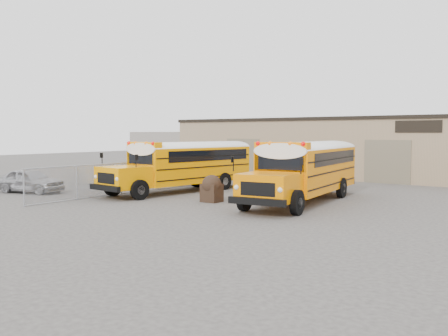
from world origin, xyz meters
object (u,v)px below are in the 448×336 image
Objects in this scene: car_white at (139,173)px; car_dark at (181,171)px; school_bus_right at (341,160)px; tarp_bundle at (212,188)px; car_silver at (30,181)px; school_bus_left at (252,158)px.

car_white is 2.98m from car_dark.
school_bus_right reaches higher than tarp_bundle.
car_silver reaches higher than car_white.
school_bus_left is 0.97× the size of school_bus_right.
school_bus_left is 2.54× the size of car_silver.
car_white is (0.49, 8.17, -0.07)m from car_silver.
car_silver is 8.18m from car_white.
school_bus_right is at bearing -59.44° from car_white.
car_silver is at bearing -121.25° from school_bus_left.
school_bus_left reaches higher than car_dark.
car_white is (-10.38, 4.89, -0.07)m from tarp_bundle.
car_silver is 0.89× the size of car_dark.
car_dark is (1.94, 2.26, 0.13)m from car_white.
school_bus_left is at bearing -62.39° from car_dark.
car_silver is at bearing -163.22° from tarp_bundle.
tarp_bundle is 11.06m from car_dark.
car_dark is (2.43, 10.43, 0.06)m from car_silver.
car_dark is at bearing 139.74° from tarp_bundle.
school_bus_right is at bearing -70.27° from car_dark.
school_bus_left is 8.05m from car_white.
school_bus_right is 2.61× the size of car_silver.
school_bus_left reaches higher than car_white.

